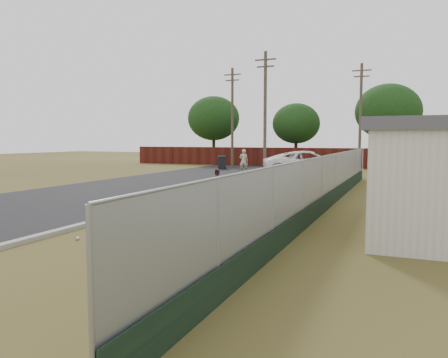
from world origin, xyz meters
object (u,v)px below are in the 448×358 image
at_px(fire_hydrant, 212,259).
at_px(mailbox, 217,174).
at_px(pedestrian, 244,161).
at_px(pickup_truck, 310,164).
at_px(trash_bin, 222,162).

distance_m(fire_hydrant, mailbox, 12.93).
bearing_deg(pedestrian, pickup_truck, 148.95).
xyz_separation_m(fire_hydrant, trash_bin, (-11.51, 27.50, 0.19)).
xyz_separation_m(mailbox, pedestrian, (-3.36, 12.79, -0.01)).
xyz_separation_m(pickup_truck, pedestrian, (-5.50, 1.72, 0.02)).
relative_size(mailbox, trash_bin, 1.02).
xyz_separation_m(fire_hydrant, pedestrian, (-8.45, 24.66, 0.52)).
height_order(fire_hydrant, trash_bin, trash_bin).
bearing_deg(pedestrian, fire_hydrant, 95.24).
bearing_deg(fire_hydrant, trash_bin, 112.71).
bearing_deg(mailbox, pickup_truck, 79.09).
bearing_deg(mailbox, pedestrian, 104.72).
height_order(fire_hydrant, pickup_truck, pickup_truck).
distance_m(pickup_truck, pedestrian, 5.76).
xyz_separation_m(fire_hydrant, pickup_truck, (-2.96, 22.94, 0.50)).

